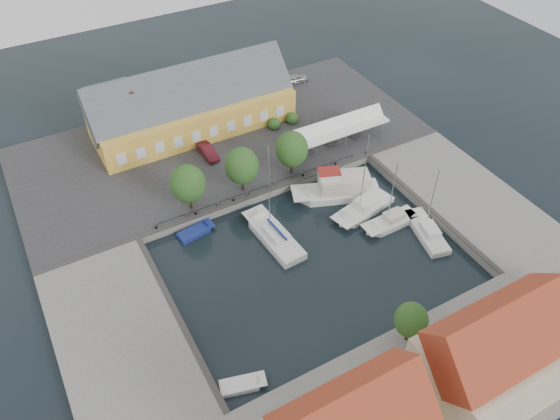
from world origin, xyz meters
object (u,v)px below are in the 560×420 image
car_red (208,151)px  east_boat_c (427,234)px  trawler (339,190)px  launch_nw (196,233)px  car_silver (296,79)px  east_boat_a (364,209)px  warehouse (187,107)px  center_sailboat (274,237)px  launch_sw (242,386)px  tent_canopy (340,128)px  east_boat_b (391,222)px

car_red → east_boat_c: east_boat_c is taller
trawler → launch_nw: (-18.60, 2.60, -0.93)m
car_silver → east_boat_a: bearing=168.0°
trawler → east_boat_a: size_ratio=0.94×
east_boat_c → launch_nw: 27.39m
car_silver → east_boat_c: (-3.41, -36.83, -1.44)m
warehouse → center_sailboat: size_ratio=2.12×
east_boat_c → launch_sw: (-27.66, -6.91, -0.17)m
trawler → tent_canopy: bearing=57.5°
warehouse → trawler: bearing=-63.1°
warehouse → launch_sw: bearing=-105.6°
east_boat_a → trawler: bearing=106.8°
car_silver → launch_sw: size_ratio=0.90×
warehouse → launch_sw: (-11.22, -40.13, -4.34)m
east_boat_a → east_boat_b: bearing=-67.5°
trawler → warehouse: bearing=116.9°
center_sailboat → car_red: bearing=92.5°
tent_canopy → east_boat_c: bearing=-90.5°
launch_nw → east_boat_c: bearing=-29.8°
tent_canopy → car_red: tent_canopy is taller
car_red → warehouse: bearing=84.9°
car_silver → trawler: trawler is taller
east_boat_a → east_boat_c: east_boat_a is taller
east_boat_a → launch_nw: east_boat_a is taller
tent_canopy → east_boat_b: 16.34m
east_boat_a → east_boat_b: size_ratio=1.21×
east_boat_b → launch_nw: (-21.23, 9.99, -0.17)m
launch_sw → trawler: bearing=38.5°
east_boat_c → car_silver: bearing=84.7°
trawler → launch_sw: size_ratio=2.54×
east_boat_c → trawler: bearing=115.2°
trawler → center_sailboat: bearing=-165.3°
east_boat_c → warehouse: bearing=116.3°
east_boat_a → launch_sw: east_boat_a is taller
tent_canopy → car_red: size_ratio=3.14×
east_boat_b → launch_nw: size_ratio=2.16×
trawler → launch_nw: 18.80m
car_silver → center_sailboat: bearing=147.9°
warehouse → center_sailboat: center_sailboat is taller
tent_canopy → launch_sw: size_ratio=3.07×
tent_canopy → east_boat_c: east_boat_c is taller
tent_canopy → car_red: 18.23m
car_red → center_sailboat: 17.53m
tent_canopy → trawler: trawler is taller
center_sailboat → east_boat_c: center_sailboat is taller
launch_sw → east_boat_c: bearing=14.0°
trawler → east_boat_b: 7.88m
launch_sw → east_boat_a: bearing=30.8°
tent_canopy → car_silver: (3.26, 17.46, -1.99)m
car_red → launch_nw: (-6.90, -11.99, -1.64)m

